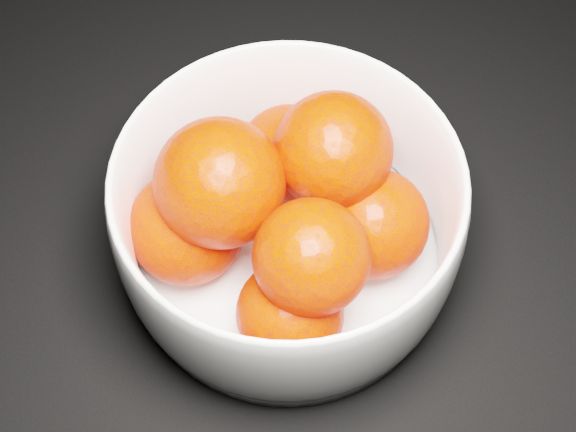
% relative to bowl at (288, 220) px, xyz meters
% --- Properties ---
extents(bowl, '(0.24, 0.24, 0.12)m').
position_rel_bowl_xyz_m(bowl, '(0.00, 0.00, 0.00)').
color(bowl, white).
rests_on(bowl, ground).
extents(orange_pile, '(0.20, 0.19, 0.13)m').
position_rel_bowl_xyz_m(orange_pile, '(-0.00, -0.00, 0.01)').
color(orange_pile, red).
rests_on(orange_pile, bowl).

